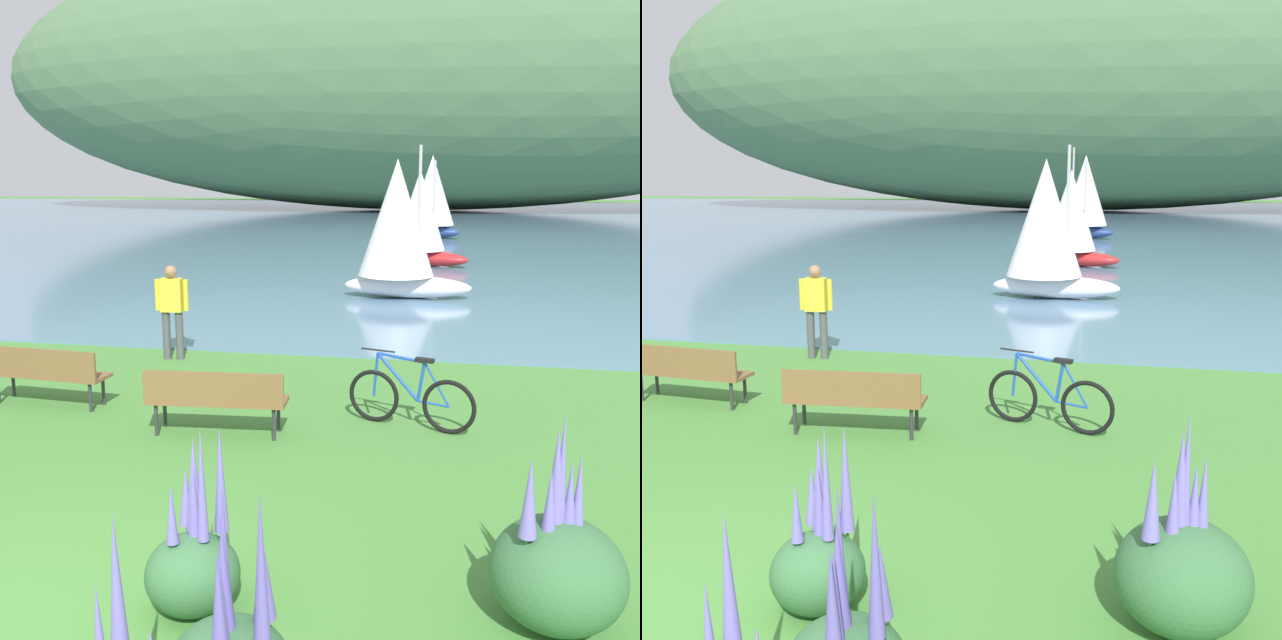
{
  "view_description": "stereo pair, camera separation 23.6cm",
  "coord_description": "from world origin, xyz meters",
  "views": [
    {
      "loc": [
        3.11,
        -4.06,
        3.28
      ],
      "look_at": [
        0.98,
        7.0,
        1.0
      ],
      "focal_mm": 40.14,
      "sensor_mm": 36.0,
      "label": 1
    },
    {
      "loc": [
        3.34,
        -4.01,
        3.28
      ],
      "look_at": [
        0.98,
        7.0,
        1.0
      ],
      "focal_mm": 40.14,
      "sensor_mm": 36.0,
      "label": 2
    }
  ],
  "objects": [
    {
      "name": "bicycle_leaning_near_bench",
      "position": [
        2.57,
        5.03,
        0.4
      ],
      "size": [
        1.71,
        0.56,
        1.01
      ],
      "color": "black",
      "rests_on": "ground"
    },
    {
      "name": "echium_bush_beside_closest",
      "position": [
        3.92,
        0.95,
        0.46
      ],
      "size": [
        0.99,
        0.99,
        1.67
      ],
      "color": "#386B3D",
      "rests_on": "ground"
    },
    {
      "name": "park_bench_further_along",
      "position": [
        0.16,
        4.25,
        0.52
      ],
      "size": [
        1.83,
        0.61,
        0.88
      ],
      "color": "brown",
      "rests_on": "ground"
    },
    {
      "name": "echium_bush_far_cluster",
      "position": [
        1.22,
        0.63,
        0.39
      ],
      "size": [
        0.73,
        0.73,
        1.51
      ],
      "color": "#386B3D",
      "rests_on": "ground"
    },
    {
      "name": "sailboat_mid_bay",
      "position": [
        1.54,
        15.12,
        1.93
      ],
      "size": [
        3.45,
        2.09,
        4.02
      ],
      "color": "white",
      "rests_on": "bay_water"
    },
    {
      "name": "park_bench_near_camera",
      "position": [
        -2.66,
        4.95,
        0.52
      ],
      "size": [
        1.83,
        0.61,
        0.88
      ],
      "color": "brown",
      "rests_on": "ground"
    },
    {
      "name": "bay_water",
      "position": [
        0.0,
        48.5,
        0.02
      ],
      "size": [
        180.0,
        80.0,
        0.04
      ],
      "primitive_type": "cube",
      "color": "#5B7F9E",
      "rests_on": "ground"
    },
    {
      "name": "person_at_shoreline",
      "position": [
        -1.89,
        7.84,
        0.98
      ],
      "size": [
        0.61,
        0.25,
        1.71
      ],
      "color": "#4C4C51",
      "rests_on": "ground"
    },
    {
      "name": "sailboat_nearest_to_shore",
      "position": [
        1.65,
        34.01,
        2.24
      ],
      "size": [
        4.12,
        3.0,
        4.66
      ],
      "color": "navy",
      "rests_on": "bay_water"
    },
    {
      "name": "distant_hillside",
      "position": [
        -0.68,
        65.4,
        12.77
      ],
      "size": [
        82.02,
        28.0,
        25.46
      ],
      "primitive_type": "ellipsoid",
      "color": "#4C7047",
      "rests_on": "bay_water"
    },
    {
      "name": "sailboat_toward_hillside",
      "position": [
        1.75,
        22.29,
        1.81
      ],
      "size": [
        3.33,
        2.43,
        3.77
      ],
      "color": "#B22323",
      "rests_on": "bay_water"
    }
  ]
}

